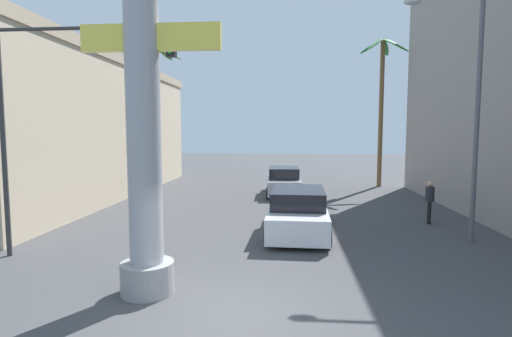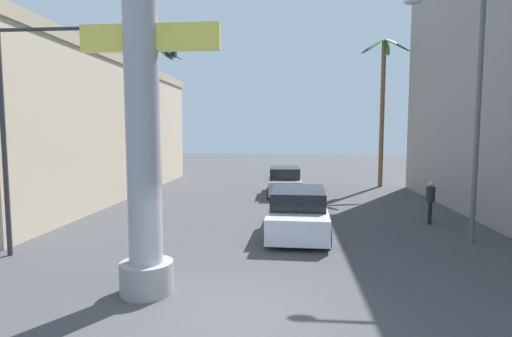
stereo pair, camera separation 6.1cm
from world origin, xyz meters
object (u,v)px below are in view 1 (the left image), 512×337
car_lead (298,212)px  pedestrian_far_left (154,180)px  neon_sign_pole (142,54)px  palm_tree_far_right (382,92)px  palm_tree_far_left (156,103)px  street_lamp (467,96)px  traffic_light_mast (60,96)px  car_far (284,182)px  pedestrian_mid_right (430,199)px

car_lead → pedestrian_far_left: 10.12m
neon_sign_pole → palm_tree_far_right: 20.31m
car_lead → palm_tree_far_left: size_ratio=0.57×
street_lamp → palm_tree_far_right: palm_tree_far_right is taller
neon_sign_pole → palm_tree_far_right: (9.09, 18.15, 0.88)m
neon_sign_pole → traffic_light_mast: (-3.20, 2.28, -0.64)m
street_lamp → car_far: bearing=122.0°
palm_tree_far_left → pedestrian_far_left: size_ratio=5.16×
car_lead → palm_tree_far_right: palm_tree_far_right is taller
car_lead → pedestrian_mid_right: (5.15, 1.79, 0.24)m
car_lead → neon_sign_pole: bearing=-121.4°
car_far → palm_tree_far_left: palm_tree_far_left is taller
street_lamp → palm_tree_far_left: 18.34m
neon_sign_pole → pedestrian_far_left: bearing=108.3°
car_lead → palm_tree_far_right: 14.70m
car_far → palm_tree_far_left: (-8.15, 2.44, 4.68)m
car_far → pedestrian_mid_right: (5.75, -6.80, 0.24)m
car_lead → pedestrian_mid_right: pedestrian_mid_right is taller
palm_tree_far_right → pedestrian_far_left: size_ratio=5.54×
neon_sign_pole → car_lead: 8.01m
palm_tree_far_right → street_lamp: bearing=-91.6°
traffic_light_mast → palm_tree_far_right: 20.12m
car_far → pedestrian_far_left: (-6.96, -1.87, 0.27)m
palm_tree_far_right → palm_tree_far_left: (-14.37, -1.45, -0.68)m
neon_sign_pole → car_far: (2.86, 14.26, -4.47)m
pedestrian_far_left → traffic_light_mast: bearing=-84.9°
pedestrian_mid_right → pedestrian_far_left: 13.64m
street_lamp → traffic_light_mast: 12.20m
pedestrian_mid_right → pedestrian_far_left: (-12.71, 4.93, 0.03)m
neon_sign_pole → pedestrian_mid_right: 12.16m
pedestrian_far_left → street_lamp: bearing=-30.4°
car_far → traffic_light_mast: bearing=-116.8°
traffic_light_mast → pedestrian_far_left: 10.76m
neon_sign_pole → palm_tree_far_right: bearing=63.4°
street_lamp → car_far: street_lamp is taller
street_lamp → palm_tree_far_left: size_ratio=0.89×
car_far → car_lead: bearing=-86.0°
car_far → pedestrian_far_left: 7.22m
traffic_light_mast → pedestrian_mid_right: traffic_light_mast is taller
street_lamp → car_lead: 6.64m
car_lead → pedestrian_mid_right: size_ratio=3.01×
neon_sign_pole → pedestrian_mid_right: size_ratio=6.57×
street_lamp → pedestrian_mid_right: bearing=92.4°
palm_tree_far_right → palm_tree_far_left: size_ratio=1.07×
pedestrian_far_left → car_far: bearing=15.1°
street_lamp → palm_tree_far_left: bearing=139.8°
pedestrian_far_left → neon_sign_pole: bearing=-71.7°
traffic_light_mast → car_far: traffic_light_mast is taller
neon_sign_pole → pedestrian_far_left: size_ratio=6.37×
neon_sign_pole → pedestrian_far_left: (-4.10, 12.39, -4.21)m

